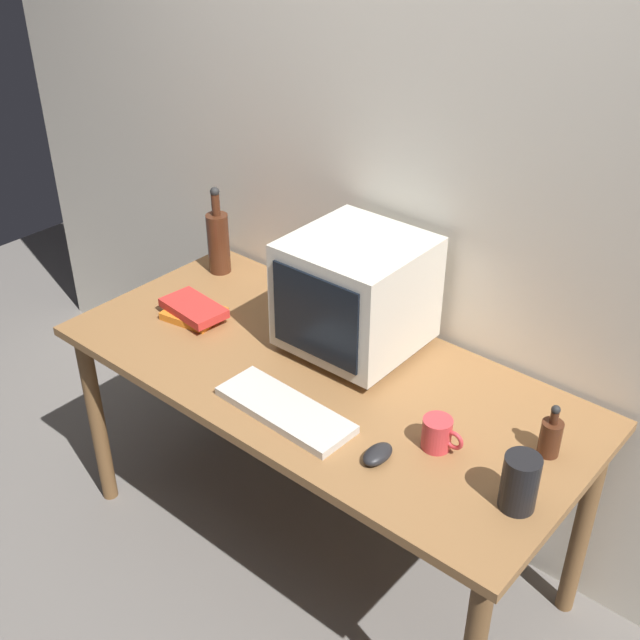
{
  "coord_description": "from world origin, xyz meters",
  "views": [
    {
      "loc": [
        1.28,
        -1.5,
        2.16
      ],
      "look_at": [
        0.0,
        0.0,
        0.94
      ],
      "focal_mm": 44.75,
      "sensor_mm": 36.0,
      "label": 1
    }
  ],
  "objects_px": {
    "keyboard": "(285,410)",
    "metal_canister": "(520,483)",
    "crt_monitor": "(356,294)",
    "bottle_short": "(551,436)",
    "book_stack": "(194,311)",
    "computer_mouse": "(378,454)",
    "bottle_tall": "(218,240)",
    "mug": "(438,434)"
  },
  "relations": [
    {
      "from": "computer_mouse",
      "to": "metal_canister",
      "type": "bearing_deg",
      "value": 13.71
    },
    {
      "from": "computer_mouse",
      "to": "bottle_short",
      "type": "distance_m",
      "value": 0.45
    },
    {
      "from": "bottle_tall",
      "to": "book_stack",
      "type": "bearing_deg",
      "value": -58.47
    },
    {
      "from": "crt_monitor",
      "to": "book_stack",
      "type": "xyz_separation_m",
      "value": [
        -0.52,
        -0.21,
        -0.17
      ]
    },
    {
      "from": "bottle_tall",
      "to": "mug",
      "type": "bearing_deg",
      "value": -15.03
    },
    {
      "from": "bottle_short",
      "to": "crt_monitor",
      "type": "bearing_deg",
      "value": 174.63
    },
    {
      "from": "crt_monitor",
      "to": "book_stack",
      "type": "relative_size",
      "value": 1.66
    },
    {
      "from": "metal_canister",
      "to": "book_stack",
      "type": "bearing_deg",
      "value": 176.33
    },
    {
      "from": "crt_monitor",
      "to": "mug",
      "type": "bearing_deg",
      "value": -26.89
    },
    {
      "from": "bottle_tall",
      "to": "book_stack",
      "type": "relative_size",
      "value": 1.4
    },
    {
      "from": "computer_mouse",
      "to": "metal_canister",
      "type": "height_order",
      "value": "metal_canister"
    },
    {
      "from": "mug",
      "to": "crt_monitor",
      "type": "bearing_deg",
      "value": 153.11
    },
    {
      "from": "keyboard",
      "to": "metal_canister",
      "type": "relative_size",
      "value": 2.8
    },
    {
      "from": "book_stack",
      "to": "mug",
      "type": "height_order",
      "value": "mug"
    },
    {
      "from": "keyboard",
      "to": "bottle_tall",
      "type": "distance_m",
      "value": 0.89
    },
    {
      "from": "bottle_tall",
      "to": "book_stack",
      "type": "xyz_separation_m",
      "value": [
        0.18,
        -0.29,
        -0.1
      ]
    },
    {
      "from": "crt_monitor",
      "to": "bottle_short",
      "type": "height_order",
      "value": "crt_monitor"
    },
    {
      "from": "crt_monitor",
      "to": "bottle_tall",
      "type": "relative_size",
      "value": 1.19
    },
    {
      "from": "crt_monitor",
      "to": "book_stack",
      "type": "distance_m",
      "value": 0.58
    },
    {
      "from": "bottle_short",
      "to": "mug",
      "type": "bearing_deg",
      "value": -144.45
    },
    {
      "from": "mug",
      "to": "metal_canister",
      "type": "relative_size",
      "value": 0.8
    },
    {
      "from": "computer_mouse",
      "to": "book_stack",
      "type": "distance_m",
      "value": 0.91
    },
    {
      "from": "book_stack",
      "to": "keyboard",
      "type": "bearing_deg",
      "value": -17.28
    },
    {
      "from": "crt_monitor",
      "to": "computer_mouse",
      "type": "bearing_deg",
      "value": -45.3
    },
    {
      "from": "keyboard",
      "to": "computer_mouse",
      "type": "bearing_deg",
      "value": 4.57
    },
    {
      "from": "keyboard",
      "to": "bottle_short",
      "type": "xyz_separation_m",
      "value": [
        0.64,
        0.32,
        0.05
      ]
    },
    {
      "from": "keyboard",
      "to": "bottle_short",
      "type": "relative_size",
      "value": 2.68
    },
    {
      "from": "crt_monitor",
      "to": "keyboard",
      "type": "distance_m",
      "value": 0.43
    },
    {
      "from": "keyboard",
      "to": "metal_canister",
      "type": "xyz_separation_m",
      "value": [
        0.67,
        0.1,
        0.06
      ]
    },
    {
      "from": "keyboard",
      "to": "metal_canister",
      "type": "height_order",
      "value": "metal_canister"
    },
    {
      "from": "keyboard",
      "to": "metal_canister",
      "type": "distance_m",
      "value": 0.68
    },
    {
      "from": "book_stack",
      "to": "mug",
      "type": "xyz_separation_m",
      "value": [
        0.98,
        -0.02,
        0.02
      ]
    },
    {
      "from": "bottle_short",
      "to": "keyboard",
      "type": "bearing_deg",
      "value": -153.12
    },
    {
      "from": "bottle_tall",
      "to": "bottle_short",
      "type": "relative_size",
      "value": 2.11
    },
    {
      "from": "book_stack",
      "to": "metal_canister",
      "type": "xyz_separation_m",
      "value": [
        1.24,
        -0.08,
        0.05
      ]
    },
    {
      "from": "metal_canister",
      "to": "crt_monitor",
      "type": "bearing_deg",
      "value": 158.25
    },
    {
      "from": "bottle_tall",
      "to": "keyboard",
      "type": "bearing_deg",
      "value": -31.75
    },
    {
      "from": "computer_mouse",
      "to": "book_stack",
      "type": "height_order",
      "value": "book_stack"
    },
    {
      "from": "mug",
      "to": "metal_canister",
      "type": "xyz_separation_m",
      "value": [
        0.26,
        -0.06,
        0.03
      ]
    },
    {
      "from": "crt_monitor",
      "to": "computer_mouse",
      "type": "xyz_separation_m",
      "value": [
        0.37,
        -0.37,
        -0.17
      ]
    },
    {
      "from": "bottle_short",
      "to": "mug",
      "type": "height_order",
      "value": "bottle_short"
    },
    {
      "from": "mug",
      "to": "metal_canister",
      "type": "bearing_deg",
      "value": -11.89
    }
  ]
}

